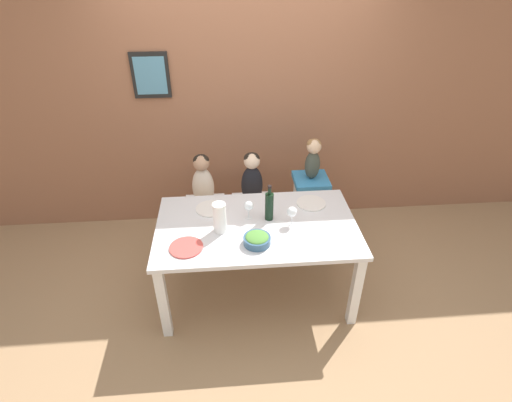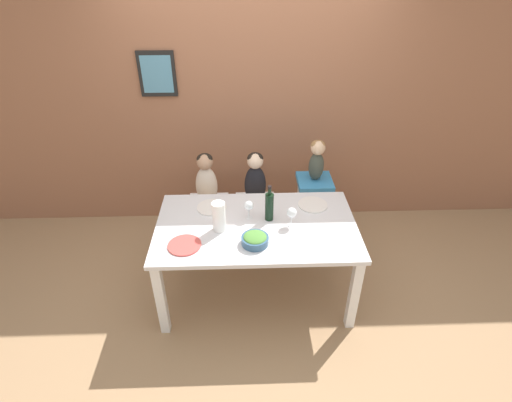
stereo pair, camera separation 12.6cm
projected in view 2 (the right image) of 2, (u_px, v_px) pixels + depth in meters
ground_plane at (256, 290)px, 3.58m from camera, size 14.00×14.00×0.00m
wall_back at (252, 98)px, 3.86m from camera, size 10.00×0.09×2.70m
dining_table at (256, 234)px, 3.23m from camera, size 1.60×0.94×0.73m
chair_far_left at (209, 210)px, 3.96m from camera, size 0.39×0.39×0.47m
chair_far_center at (255, 209)px, 3.97m from camera, size 0.39×0.39×0.47m
chair_right_highchair at (314, 194)px, 3.90m from camera, size 0.33×0.33×0.72m
person_child_left at (206, 179)px, 3.76m from camera, size 0.21×0.17×0.54m
person_child_center at (255, 178)px, 3.78m from camera, size 0.21×0.17×0.54m
person_baby_right at (317, 157)px, 3.68m from camera, size 0.14×0.14×0.40m
wine_bottle at (269, 206)px, 3.17m from camera, size 0.07×0.07×0.31m
paper_towel_roll at (219, 217)px, 3.06m from camera, size 0.10×0.10×0.25m
wine_glass_near at (292, 213)px, 3.11m from camera, size 0.08×0.08×0.16m
wine_glass_far at (249, 206)px, 3.20m from camera, size 0.08×0.08×0.16m
salad_bowl_large at (255, 239)px, 2.96m from camera, size 0.21×0.21×0.08m
dinner_plate_front_left at (184, 245)px, 2.96m from camera, size 0.25×0.25×0.01m
dinner_plate_back_left at (212, 207)px, 3.37m from camera, size 0.25×0.25×0.01m
dinner_plate_back_right at (313, 205)px, 3.41m from camera, size 0.25×0.25×0.01m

